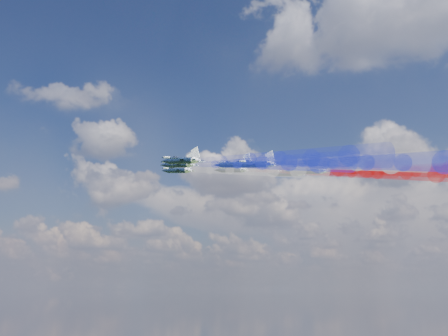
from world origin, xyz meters
The scene contains 16 objects.
jet_lead centered at (-8.22, -10.32, 174.48)m, with size 10.84×13.56×3.61m, color black, non-canonical shape.
trail_lead centered at (18.75, -16.39, 170.31)m, with size 4.52×43.94×4.52m, color white, non-canonical shape.
jet_inner_left centered at (2.20, -24.41, 172.04)m, with size 10.84×13.56×3.61m, color black, non-canonical shape.
trail_inner_left centered at (29.17, -30.48, 167.87)m, with size 4.52×43.94×4.52m, color #1B28EB, non-canonical shape.
jet_inner_right centered at (5.41, -2.74, 174.54)m, with size 10.84×13.56×3.61m, color black, non-canonical shape.
trail_inner_right centered at (32.38, -8.81, 170.37)m, with size 4.52×43.94×4.52m, color red, non-canonical shape.
jet_outer_left centered at (11.90, -36.52, 169.31)m, with size 10.84×13.56×3.61m, color black, non-canonical shape.
trail_outer_left centered at (38.87, -42.59, 165.14)m, with size 4.52×43.94×4.52m, color #1B28EB, non-canonical shape.
jet_center_third centered at (14.21, -16.95, 172.09)m, with size 10.84×13.56×3.61m, color black, non-canonical shape.
trail_center_third centered at (41.18, -23.02, 167.92)m, with size 4.52×43.94×4.52m, color white, non-canonical shape.
jet_outer_right centered at (19.42, 4.65, 173.28)m, with size 10.84×13.56×3.61m, color black, non-canonical shape.
trail_outer_right centered at (46.39, -1.42, 169.12)m, with size 4.52×43.94×4.52m, color red, non-canonical shape.
jet_rear_left centered at (25.54, -27.36, 168.64)m, with size 10.84×13.56×3.61m, color black, non-canonical shape.
trail_rear_left centered at (52.51, -33.44, 164.47)m, with size 4.52×43.94×4.52m, color #1B28EB, non-canonical shape.
jet_rear_right centered at (31.11, -9.63, 169.89)m, with size 10.84×13.56×3.61m, color black, non-canonical shape.
trail_rear_right centered at (58.08, -15.70, 165.73)m, with size 4.52×43.94×4.52m, color red, non-canonical shape.
Camera 1 is at (79.13, -130.23, 141.04)m, focal length 42.34 mm.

